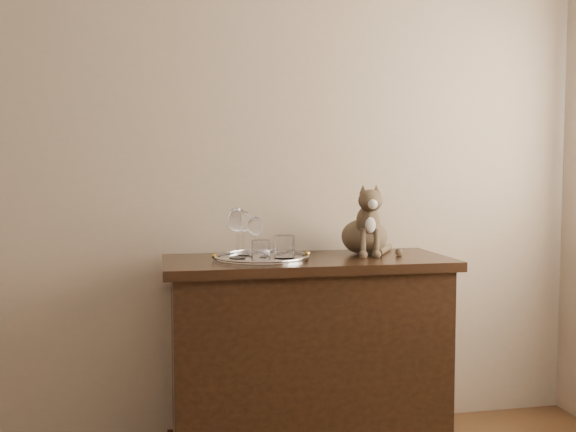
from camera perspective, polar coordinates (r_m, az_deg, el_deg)
The scene contains 9 objects.
wall_back at distance 2.92m, azimuth -11.28°, elevation 6.59°, with size 4.00×0.10×2.70m, color tan.
sideboard at distance 2.79m, azimuth 1.74°, elevation -12.44°, with size 1.20×0.50×0.85m, color black, non-canonical shape.
tray at distance 2.67m, azimuth -2.35°, elevation -3.77°, with size 0.40×0.40×0.01m, color silver.
wine_glass_a at distance 2.72m, azimuth -4.00°, elevation -1.53°, with size 0.07×0.07×0.19m, color silver, non-canonical shape.
wine_glass_c at distance 2.62m, azimuth -4.52°, elevation -1.53°, with size 0.08×0.08×0.21m, color silver, non-canonical shape.
wine_glass_d at distance 2.68m, azimuth -2.91°, elevation -1.85°, with size 0.06×0.06×0.17m, color white, non-canonical shape.
tumbler_a at distance 2.62m, azimuth -0.34°, elevation -2.76°, with size 0.08×0.08×0.09m, color white.
tumbler_b at distance 2.54m, azimuth -2.44°, elevation -3.10°, with size 0.08×0.08×0.08m, color white.
cat at distance 2.84m, azimuth 6.80°, elevation -0.26°, with size 0.31×0.29×0.31m, color #4A3D2C, non-canonical shape.
Camera 1 is at (-0.01, -0.67, 1.21)m, focal length 40.00 mm.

